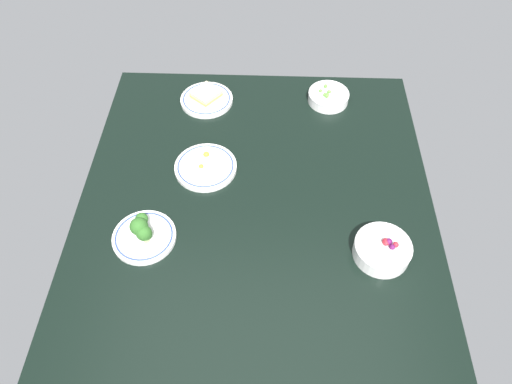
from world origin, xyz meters
TOP-DOWN VIEW (x-y plane):
  - dining_table at (0.00, 0.00)cm, footprint 118.39×107.82cm
  - plate_eggs at (10.69, 16.56)cm, footprint 19.93×19.93cm
  - plate_broccoli at (-16.77, 31.31)cm, footprint 18.21×18.21cm
  - plate_sandwich at (43.37, 19.53)cm, footprint 18.93×18.93cm
  - bowl_berries at (-19.60, -35.62)cm, footprint 15.90×15.90cm
  - bowl_peas at (45.14, -24.61)cm, footprint 14.71×14.71cm

SIDE VIEW (x-z plane):
  - dining_table at x=0.00cm, z-range 0.00..4.00cm
  - plate_eggs at x=10.69cm, z-range 2.58..7.86cm
  - plate_sandwich at x=43.37cm, z-range 3.12..7.79cm
  - bowl_peas at x=45.14cm, z-range 3.59..8.76cm
  - plate_broccoli at x=-16.77cm, z-range 2.20..10.94cm
  - bowl_berries at x=-19.60cm, z-range 3.46..9.95cm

